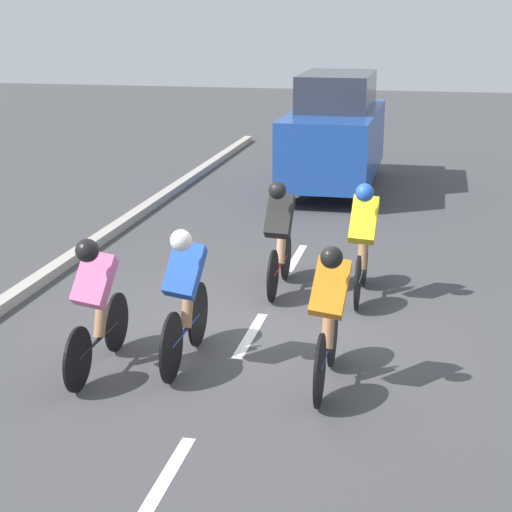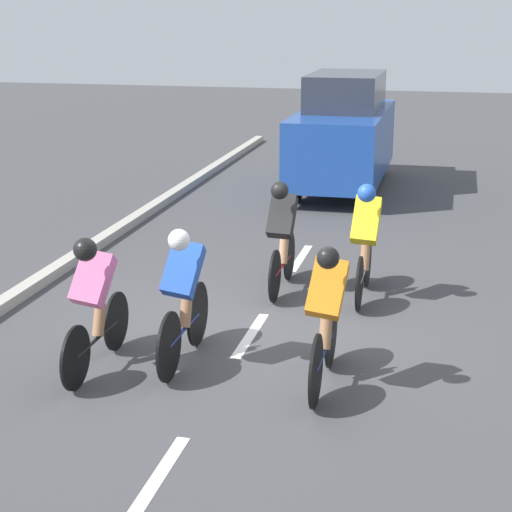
# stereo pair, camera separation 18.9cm
# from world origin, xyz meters

# --- Properties ---
(ground_plane) EXTENTS (60.00, 60.00, 0.00)m
(ground_plane) POSITION_xyz_m (0.00, 0.00, 0.00)
(ground_plane) COLOR #424244
(lane_stripe_near) EXTENTS (0.12, 1.40, 0.01)m
(lane_stripe_near) POSITION_xyz_m (0.00, 3.23, 0.00)
(lane_stripe_near) COLOR white
(lane_stripe_near) RESTS_ON ground
(lane_stripe_mid) EXTENTS (0.12, 1.40, 0.01)m
(lane_stripe_mid) POSITION_xyz_m (0.00, 0.03, 0.00)
(lane_stripe_mid) COLOR white
(lane_stripe_mid) RESTS_ON ground
(lane_stripe_far) EXTENTS (0.12, 1.40, 0.01)m
(lane_stripe_far) POSITION_xyz_m (0.00, -3.17, 0.00)
(lane_stripe_far) COLOR white
(lane_stripe_far) RESTS_ON ground
(cyclist_orange) EXTENTS (0.38, 1.69, 1.52)m
(cyclist_orange) POSITION_xyz_m (-1.04, 1.24, 0.79)
(cyclist_orange) COLOR black
(cyclist_orange) RESTS_ON ground
(cyclist_pink) EXTENTS (0.39, 1.70, 1.49)m
(cyclist_pink) POSITION_xyz_m (1.31, 1.37, 0.79)
(cyclist_pink) COLOR black
(cyclist_pink) RESTS_ON ground
(cyclist_blue) EXTENTS (0.40, 1.70, 1.54)m
(cyclist_blue) POSITION_xyz_m (0.48, 0.99, 0.80)
(cyclist_blue) COLOR black
(cyclist_blue) RESTS_ON ground
(cyclist_black) EXTENTS (0.34, 1.63, 1.53)m
(cyclist_black) POSITION_xyz_m (-0.03, -1.57, 0.80)
(cyclist_black) COLOR black
(cyclist_black) RESTS_ON ground
(cyclist_yellow) EXTENTS (0.35, 1.67, 1.56)m
(cyclist_yellow) POSITION_xyz_m (-1.12, -1.50, 0.82)
(cyclist_yellow) COLOR black
(cyclist_yellow) RESTS_ON ground
(support_car) EXTENTS (1.70, 4.50, 2.33)m
(support_car) POSITION_xyz_m (0.08, -8.34, 1.15)
(support_car) COLOR black
(support_car) RESTS_ON ground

